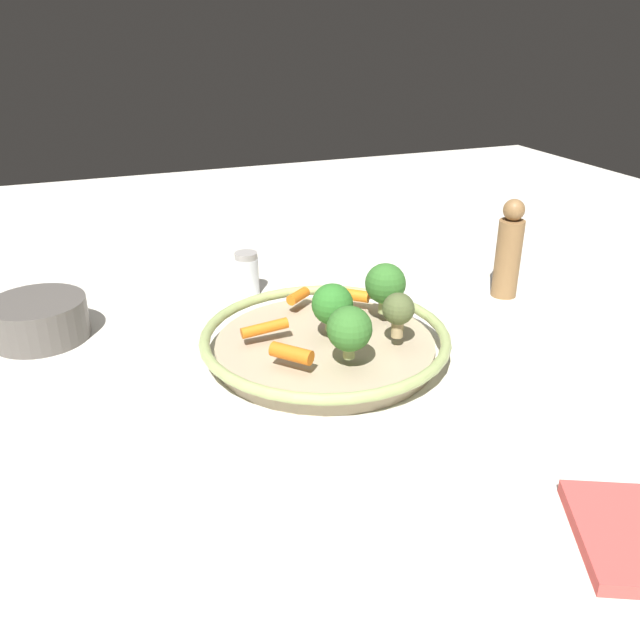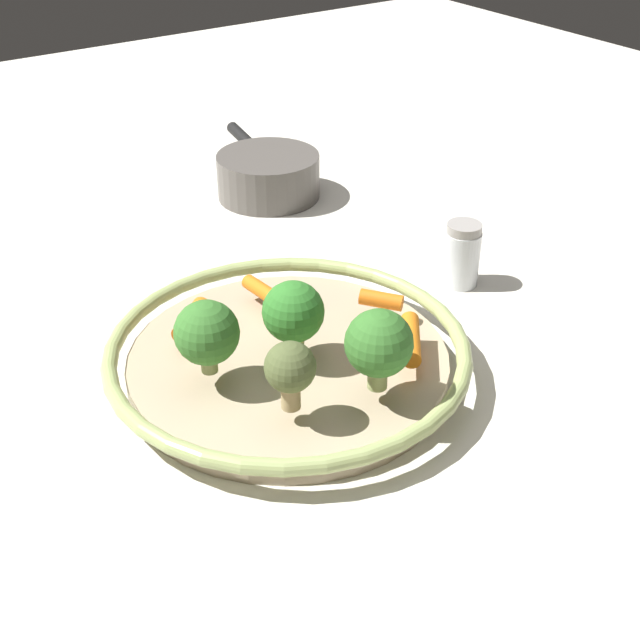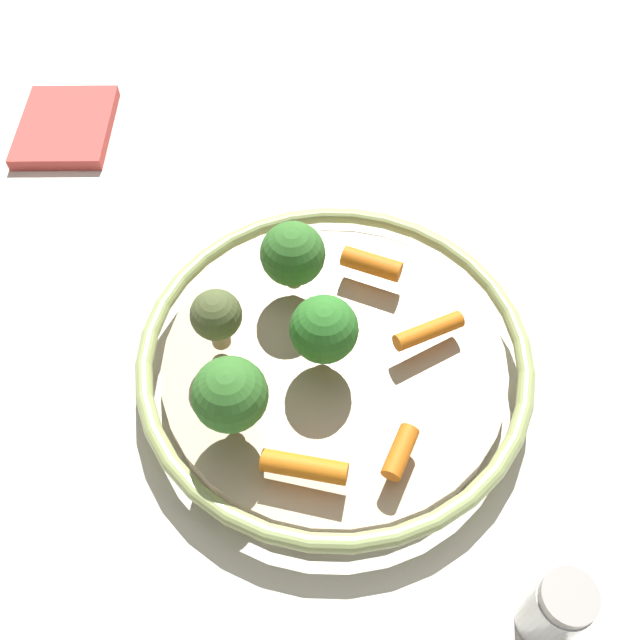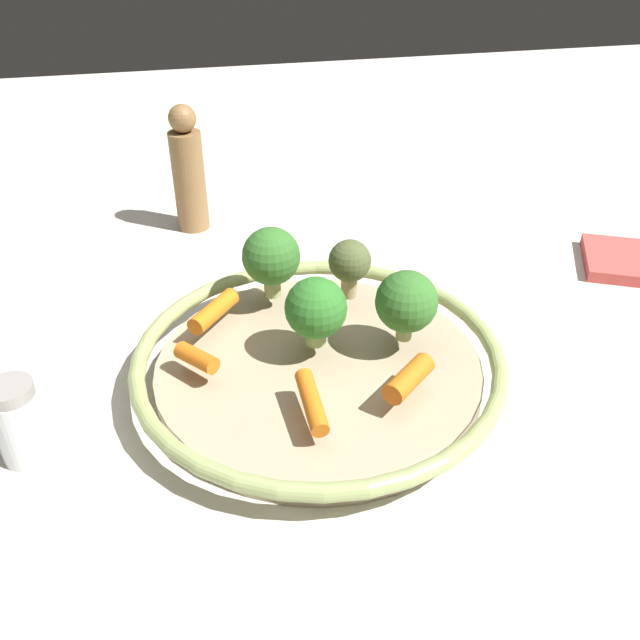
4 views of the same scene
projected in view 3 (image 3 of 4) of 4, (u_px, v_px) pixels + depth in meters
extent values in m
plane|color=silver|center=(334.00, 373.00, 0.62)|extent=(2.40, 2.40, 0.00)
cylinder|color=tan|center=(334.00, 366.00, 0.61)|extent=(0.29, 0.29, 0.02)
torus|color=#A1B26B|center=(335.00, 354.00, 0.59)|extent=(0.33, 0.33, 0.01)
cylinder|color=orange|center=(304.00, 467.00, 0.52)|extent=(0.05, 0.06, 0.02)
cylinder|color=orange|center=(429.00, 331.00, 0.59)|extent=(0.02, 0.06, 0.02)
cylinder|color=orange|center=(404.00, 450.00, 0.52)|extent=(0.04, 0.04, 0.02)
cylinder|color=orange|center=(372.00, 264.00, 0.63)|extent=(0.05, 0.05, 0.02)
cylinder|color=#9AA666|center=(235.00, 416.00, 0.54)|extent=(0.02, 0.02, 0.02)
sphere|color=#36722B|center=(230.00, 395.00, 0.51)|extent=(0.06, 0.06, 0.06)
cylinder|color=#9AA666|center=(294.00, 277.00, 0.62)|extent=(0.01, 0.01, 0.02)
sphere|color=#37722B|center=(293.00, 254.00, 0.59)|extent=(0.06, 0.06, 0.06)
cylinder|color=tan|center=(220.00, 335.00, 0.58)|extent=(0.02, 0.02, 0.02)
sphere|color=#505C32|center=(216.00, 315.00, 0.56)|extent=(0.04, 0.04, 0.04)
cylinder|color=#95AB66|center=(323.00, 349.00, 0.58)|extent=(0.02, 0.02, 0.01)
sphere|color=#307829|center=(324.00, 329.00, 0.55)|extent=(0.06, 0.06, 0.06)
cylinder|color=silver|center=(554.00, 611.00, 0.47)|extent=(0.04, 0.04, 0.06)
cylinder|color=#9E9993|center=(569.00, 597.00, 0.44)|extent=(0.04, 0.04, 0.01)
cube|color=#D14C47|center=(66.00, 127.00, 0.79)|extent=(0.16, 0.15, 0.01)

